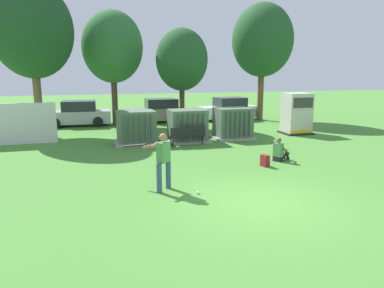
% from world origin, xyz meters
% --- Properties ---
extents(ground_plane, '(96.00, 96.00, 0.00)m').
position_xyz_m(ground_plane, '(0.00, 0.00, 0.00)').
color(ground_plane, '#478433').
extents(fence_panel, '(4.80, 0.12, 2.00)m').
position_xyz_m(fence_panel, '(-8.33, 10.50, 1.00)').
color(fence_panel, silver).
rests_on(fence_panel, ground).
extents(transformer_west, '(2.10, 1.70, 1.62)m').
position_xyz_m(transformer_west, '(-2.17, 9.09, 0.79)').
color(transformer_west, '#9E9B93').
rests_on(transformer_west, ground).
extents(transformer_mid_west, '(2.10, 1.70, 1.62)m').
position_xyz_m(transformer_mid_west, '(0.38, 8.92, 0.79)').
color(transformer_mid_west, '#9E9B93').
rests_on(transformer_mid_west, ground).
extents(transformer_mid_east, '(2.10, 1.70, 1.62)m').
position_xyz_m(transformer_mid_east, '(2.92, 9.13, 0.79)').
color(transformer_mid_east, '#9E9B93').
rests_on(transformer_mid_east, ground).
extents(generator_enclosure, '(1.60, 1.40, 2.30)m').
position_xyz_m(generator_enclosure, '(6.95, 9.49, 1.14)').
color(generator_enclosure, '#262626').
rests_on(generator_enclosure, ground).
extents(park_bench, '(1.84, 0.67, 0.92)m').
position_xyz_m(park_bench, '(0.11, 7.92, 0.54)').
color(park_bench, black).
rests_on(park_bench, ground).
extents(batter, '(1.31, 1.33, 1.74)m').
position_xyz_m(batter, '(-2.34, 1.77, 0.98)').
color(batter, '#384C75').
rests_on(batter, ground).
extents(sports_ball, '(0.09, 0.09, 0.09)m').
position_xyz_m(sports_ball, '(-1.41, 1.14, 0.04)').
color(sports_ball, white).
rests_on(sports_ball, ground).
extents(seated_spectator, '(0.79, 0.66, 0.96)m').
position_xyz_m(seated_spectator, '(2.86, 4.04, 0.38)').
color(seated_spectator, black).
rests_on(seated_spectator, ground).
extents(backpack, '(0.32, 0.36, 0.44)m').
position_xyz_m(backpack, '(1.91, 3.43, 0.21)').
color(backpack, maroon).
rests_on(backpack, ground).
extents(tree_left, '(4.28, 4.28, 8.19)m').
position_xyz_m(tree_left, '(-7.03, 13.15, 5.62)').
color(tree_left, brown).
rests_on(tree_left, ground).
extents(tree_center_left, '(3.80, 3.80, 7.27)m').
position_xyz_m(tree_center_left, '(-2.71, 15.47, 4.98)').
color(tree_center_left, '#4C3828').
rests_on(tree_center_left, ground).
extents(tree_center_right, '(3.19, 3.19, 6.09)m').
position_xyz_m(tree_center_right, '(1.29, 13.54, 4.18)').
color(tree_center_right, '#4C3828').
rests_on(tree_center_right, ground).
extents(tree_right, '(4.27, 4.27, 8.15)m').
position_xyz_m(tree_right, '(7.58, 15.34, 5.59)').
color(tree_right, brown).
rests_on(tree_right, ground).
extents(parked_car_leftmost, '(4.26, 2.03, 1.62)m').
position_xyz_m(parked_car_leftmost, '(-5.07, 16.05, 0.75)').
color(parked_car_leftmost, '#B2B2B7').
rests_on(parked_car_leftmost, ground).
extents(parked_car_left_of_center, '(4.23, 1.98, 1.62)m').
position_xyz_m(parked_car_left_of_center, '(0.39, 16.30, 0.75)').
color(parked_car_left_of_center, gray).
rests_on(parked_car_left_of_center, ground).
extents(parked_car_right_of_center, '(4.35, 2.25, 1.62)m').
position_xyz_m(parked_car_right_of_center, '(5.47, 16.16, 0.75)').
color(parked_car_right_of_center, silver).
rests_on(parked_car_right_of_center, ground).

